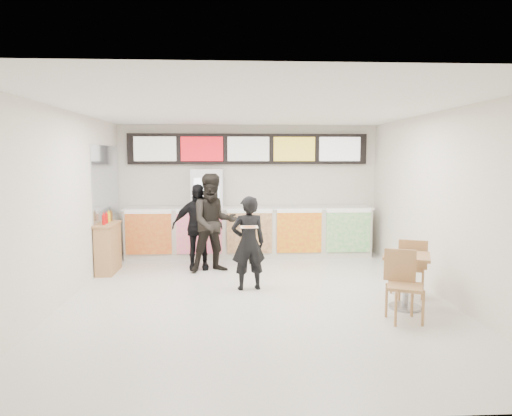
{
  "coord_description": "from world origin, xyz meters",
  "views": [
    {
      "loc": [
        -0.39,
        -7.17,
        2.24
      ],
      "look_at": [
        0.06,
        1.2,
        1.32
      ],
      "focal_mm": 32.0,
      "sensor_mm": 36.0,
      "label": 1
    }
  ],
  "objects": [
    {
      "name": "pizza_slice",
      "position": [
        -0.11,
        0.02,
        1.16
      ],
      "size": [
        0.36,
        0.36,
        0.02
      ],
      "color": "beige",
      "rests_on": "customer_main"
    },
    {
      "name": "wall_left",
      "position": [
        -3.0,
        0.0,
        1.5
      ],
      "size": [
        0.0,
        7.0,
        7.0
      ],
      "primitive_type": "plane",
      "rotation": [
        1.57,
        0.0,
        1.57
      ],
      "color": "silver",
      "rests_on": "floor"
    },
    {
      "name": "customer_main",
      "position": [
        -0.11,
        0.47,
        0.8
      ],
      "size": [
        0.65,
        0.48,
        1.61
      ],
      "primitive_type": "imported",
      "rotation": [
        0.0,
        0.0,
        3.32
      ],
      "color": "black",
      "rests_on": "floor"
    },
    {
      "name": "wall_right",
      "position": [
        3.0,
        0.0,
        1.5
      ],
      "size": [
        0.0,
        7.0,
        7.0
      ],
      "primitive_type": "plane",
      "rotation": [
        1.57,
        0.0,
        -1.57
      ],
      "color": "silver",
      "rests_on": "floor"
    },
    {
      "name": "customer_left",
      "position": [
        -0.75,
        1.74,
        0.97
      ],
      "size": [
        1.11,
        0.96,
        1.95
      ],
      "primitive_type": "imported",
      "rotation": [
        0.0,
        0.0,
        0.27
      ],
      "color": "black",
      "rests_on": "floor"
    },
    {
      "name": "ceiling",
      "position": [
        0.0,
        0.0,
        3.0
      ],
      "size": [
        7.0,
        7.0,
        0.0
      ],
      "primitive_type": "plane",
      "rotation": [
        3.14,
        0.0,
        0.0
      ],
      "color": "white",
      "rests_on": "wall_back"
    },
    {
      "name": "customer_mid",
      "position": [
        -1.08,
        1.97,
        0.87
      ],
      "size": [
        1.06,
        0.54,
        1.73
      ],
      "primitive_type": "imported",
      "rotation": [
        0.0,
        0.0,
        0.11
      ],
      "color": "black",
      "rests_on": "floor"
    },
    {
      "name": "cafe_table",
      "position": [
        2.21,
        -0.65,
        0.57
      ],
      "size": [
        1.06,
        1.71,
        0.97
      ],
      "rotation": [
        0.0,
        0.0,
        -0.4
      ],
      "color": "tan",
      "rests_on": "floor"
    },
    {
      "name": "drinks_fridge",
      "position": [
        -0.93,
        3.11,
        1.0
      ],
      "size": [
        0.7,
        0.67,
        2.0
      ],
      "color": "white",
      "rests_on": "floor"
    },
    {
      "name": "wall_back",
      "position": [
        0.0,
        3.5,
        1.5
      ],
      "size": [
        6.0,
        0.0,
        6.0
      ],
      "primitive_type": "plane",
      "rotation": [
        1.57,
        0.0,
        0.0
      ],
      "color": "silver",
      "rests_on": "floor"
    },
    {
      "name": "service_counter",
      "position": [
        0.0,
        3.09,
        0.57
      ],
      "size": [
        5.56,
        0.77,
        1.14
      ],
      "color": "silver",
      "rests_on": "floor"
    },
    {
      "name": "mirror_panel",
      "position": [
        -2.99,
        2.45,
        1.75
      ],
      "size": [
        0.01,
        2.0,
        1.5
      ],
      "primitive_type": "cube",
      "color": "#B2B7BF",
      "rests_on": "wall_left"
    },
    {
      "name": "menu_board",
      "position": [
        0.0,
        3.41,
        2.45
      ],
      "size": [
        5.5,
        0.14,
        0.7
      ],
      "color": "black",
      "rests_on": "wall_back"
    },
    {
      "name": "floor",
      "position": [
        0.0,
        0.0,
        0.0
      ],
      "size": [
        7.0,
        7.0,
        0.0
      ],
      "primitive_type": "plane",
      "color": "beige",
      "rests_on": "ground"
    },
    {
      "name": "condiment_ledge",
      "position": [
        -2.82,
        1.79,
        0.5
      ],
      "size": [
        0.36,
        0.88,
        1.17
      ],
      "color": "tan",
      "rests_on": "floor"
    }
  ]
}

